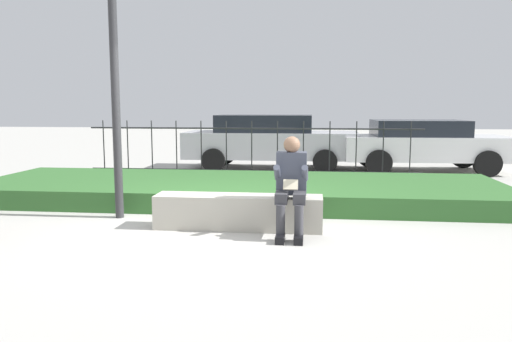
% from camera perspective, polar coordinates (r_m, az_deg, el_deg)
% --- Properties ---
extents(ground_plane, '(60.00, 60.00, 0.00)m').
position_cam_1_polar(ground_plane, '(6.78, -4.63, -6.48)').
color(ground_plane, '#B2AFA8').
extents(stone_bench, '(2.23, 0.46, 0.45)m').
position_cam_1_polar(stone_bench, '(6.68, -2.02, -4.90)').
color(stone_bench, '#B7B2A3').
rests_on(stone_bench, ground_plane).
extents(person_seated_reader, '(0.42, 0.73, 1.25)m').
position_cam_1_polar(person_seated_reader, '(6.26, 4.04, -1.27)').
color(person_seated_reader, black).
rests_on(person_seated_reader, ground_plane).
extents(grass_berm, '(9.06, 2.85, 0.32)m').
position_cam_1_polar(grass_berm, '(8.79, -1.96, -2.16)').
color(grass_berm, '#33662D').
rests_on(grass_berm, ground_plane).
extents(iron_fence, '(7.06, 0.03, 1.31)m').
position_cam_1_polar(iron_fence, '(10.53, -0.49, 2.35)').
color(iron_fence, '#232326').
rests_on(iron_fence, ground_plane).
extents(car_parked_center, '(4.42, 1.90, 1.40)m').
position_cam_1_polar(car_parked_center, '(12.97, 1.58, 3.54)').
color(car_parked_center, '#B7B7BC').
rests_on(car_parked_center, ground_plane).
extents(car_parked_right, '(4.03, 2.01, 1.28)m').
position_cam_1_polar(car_parked_right, '(13.06, 18.51, 2.98)').
color(car_parked_right, silver).
rests_on(car_parked_right, ground_plane).
extents(street_lamp, '(0.28, 0.28, 3.90)m').
position_cam_1_polar(street_lamp, '(7.49, -15.94, 13.12)').
color(street_lamp, '#2D2D30').
rests_on(street_lamp, ground_plane).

